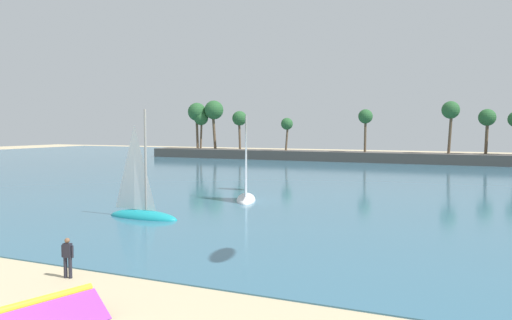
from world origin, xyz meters
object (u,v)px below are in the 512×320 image
at_px(sailboat_near_shore, 246,192).
at_px(sailboat_mid_bay, 142,207).
at_px(person_at_waterline, 68,256).
at_px(folded_kite, 46,307).

xyz_separation_m(sailboat_near_shore, sailboat_mid_bay, (-2.97, -10.21, 0.02)).
bearing_deg(person_at_waterline, sailboat_mid_bay, 114.47).
relative_size(folded_kite, person_at_waterline, 2.22).
bearing_deg(person_at_waterline, folded_kite, -52.01).
bearing_deg(folded_kite, sailboat_near_shore, 102.41).
distance_m(person_at_waterline, sailboat_mid_bay, 13.52).
distance_m(folded_kite, sailboat_near_shore, 27.30).
bearing_deg(folded_kite, person_at_waterline, 127.99).
relative_size(folded_kite, sailboat_mid_bay, 0.47).
relative_size(sailboat_near_shore, sailboat_mid_bay, 0.97).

